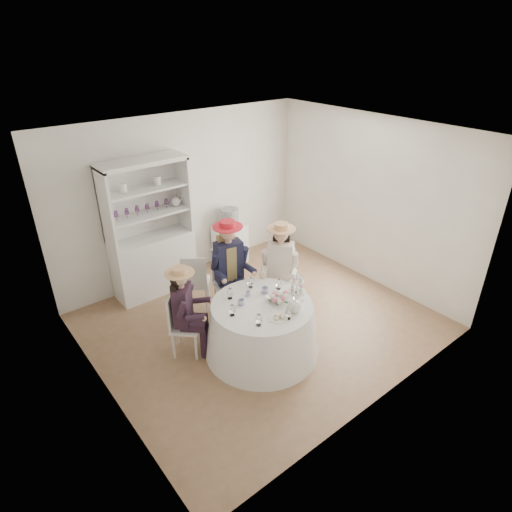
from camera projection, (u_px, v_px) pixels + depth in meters
ground at (260, 322)px, 6.25m from camera, size 4.50×4.50×0.00m
ceiling at (261, 134)px, 4.98m from camera, size 4.50×4.50×0.00m
wall_back at (184, 197)px, 7.00m from camera, size 4.50×0.00×4.50m
wall_front at (388, 307)px, 4.24m from camera, size 4.50×0.00×4.50m
wall_left at (91, 298)px, 4.38m from camera, size 0.00×4.50×4.50m
wall_right at (369, 201)px, 6.86m from camera, size 0.00×4.50×4.50m
tea_table at (262, 328)px, 5.52m from camera, size 1.49×1.49×0.74m
hutch at (152, 247)px, 6.69m from camera, size 1.35×0.65×2.16m
side_table at (230, 244)px, 7.69m from camera, size 0.57×0.57×0.73m
hatbox at (230, 217)px, 7.44m from camera, size 0.33×0.33×0.31m
guest_left at (184, 306)px, 5.34m from camera, size 0.54×0.54×1.28m
guest_mid at (229, 264)px, 6.06m from camera, size 0.56×0.59×1.49m
guest_right at (280, 264)px, 6.14m from camera, size 0.61×0.60×1.43m
spare_chair at (195, 281)px, 6.31m from camera, size 0.54×0.54×0.93m
teacup_a at (241, 302)px, 5.33m from camera, size 0.11×0.11×0.07m
teacup_b at (248, 294)px, 5.51m from camera, size 0.08×0.08×0.06m
teacup_c at (265, 290)px, 5.57m from camera, size 0.11×0.11×0.07m
flower_bowl at (276, 298)px, 5.42m from camera, size 0.28×0.28×0.06m
flower_arrangement at (279, 297)px, 5.34m from camera, size 0.18×0.18×0.07m
table_teapot at (295, 306)px, 5.18m from camera, size 0.23×0.17×0.18m
sandwich_plate at (278, 317)px, 5.09m from camera, size 0.23×0.23×0.05m
cupcake_stand at (297, 286)px, 5.57m from camera, size 0.24×0.24×0.22m
stemware_set at (262, 299)px, 5.31m from camera, size 0.91×0.91×0.15m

